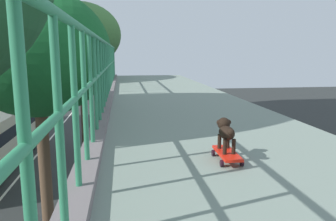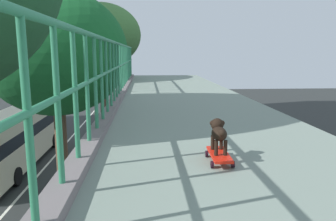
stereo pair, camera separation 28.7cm
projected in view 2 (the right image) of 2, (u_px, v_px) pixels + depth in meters
The scene contains 5 objects.
city_bus at pixel (13, 137), 19.51m from camera, with size 2.75×11.14×3.16m.
roadside_tree_far at pixel (56, 54), 12.41m from camera, with size 5.45×5.45×9.15m.
roadside_tree_farthest at pixel (101, 36), 22.20m from camera, with size 5.39×5.39×10.09m.
toy_skateboard at pixel (219, 155), 3.03m from camera, with size 0.22×0.48×0.09m.
small_dog at pixel (219, 132), 3.05m from camera, with size 0.15×0.35×0.30m.
Camera 2 is at (0.35, -0.25, 6.77)m, focal length 34.91 mm.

